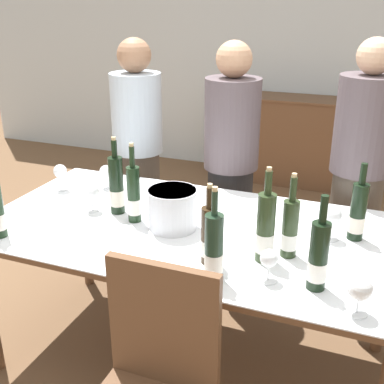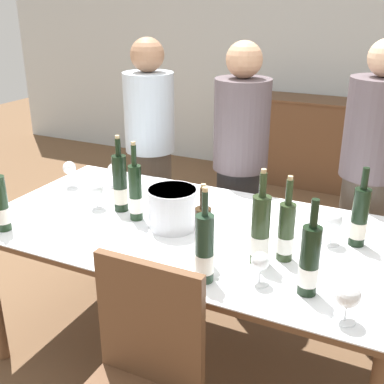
{
  "view_description": "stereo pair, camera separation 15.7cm",
  "coord_description": "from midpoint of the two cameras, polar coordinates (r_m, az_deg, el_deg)",
  "views": [
    {
      "loc": [
        0.75,
        -1.92,
        1.79
      ],
      "look_at": [
        0.0,
        0.0,
        0.96
      ],
      "focal_mm": 45.0,
      "sensor_mm": 36.0,
      "label": 1
    },
    {
      "loc": [
        0.89,
        -1.85,
        1.79
      ],
      "look_at": [
        0.0,
        0.0,
        0.96
      ],
      "focal_mm": 45.0,
      "sensor_mm": 36.0,
      "label": 2
    }
  ],
  "objects": [
    {
      "name": "wine_bottle_7",
      "position": [
        2.23,
        17.17,
        -2.41
      ],
      "size": [
        0.07,
        0.07,
        0.36
      ],
      "color": "black",
      "rests_on": "dining_table"
    },
    {
      "name": "dining_table",
      "position": [
        2.32,
        -1.95,
        -5.62
      ],
      "size": [
        2.02,
        1.05,
        0.78
      ],
      "color": "brown",
      "rests_on": "ground_plane"
    },
    {
      "name": "person_host",
      "position": [
        3.27,
        -7.72,
        3.96
      ],
      "size": [
        0.33,
        0.33,
        1.57
      ],
      "color": "#51473D",
      "rests_on": "ground_plane"
    },
    {
      "name": "ice_bucket",
      "position": [
        2.25,
        -4.34,
        -1.92
      ],
      "size": [
        0.24,
        0.24,
        0.19
      ],
      "color": "silver",
      "rests_on": "dining_table"
    },
    {
      "name": "wine_bottle_8",
      "position": [
        1.94,
        -0.27,
        -5.31
      ],
      "size": [
        0.07,
        0.07,
        0.35
      ],
      "color": "#332314",
      "rests_on": "dining_table"
    },
    {
      "name": "wine_bottle_2",
      "position": [
        2.02,
        9.35,
        -4.41
      ],
      "size": [
        0.07,
        0.07,
        0.37
      ],
      "color": "#28381E",
      "rests_on": "dining_table"
    },
    {
      "name": "sideboard_cabinet",
      "position": [
        5.02,
        11.21,
        6.0
      ],
      "size": [
        1.55,
        0.46,
        0.88
      ],
      "color": "brown",
      "rests_on": "ground_plane"
    },
    {
      "name": "wine_glass_3",
      "position": [
        1.85,
        6.71,
        -8.05
      ],
      "size": [
        0.08,
        0.08,
        0.13
      ],
      "color": "white",
      "rests_on": "dining_table"
    },
    {
      "name": "wine_glass_5",
      "position": [
        2.2,
        14.36,
        -2.86
      ],
      "size": [
        0.08,
        0.08,
        0.16
      ],
      "color": "white",
      "rests_on": "dining_table"
    },
    {
      "name": "wine_glass_2",
      "position": [
        2.49,
        -13.61,
        -0.14
      ],
      "size": [
        0.08,
        0.08,
        0.14
      ],
      "color": "white",
      "rests_on": "dining_table"
    },
    {
      "name": "wine_bottle_1",
      "position": [
        2.43,
        -10.77,
        0.59
      ],
      "size": [
        0.07,
        0.07,
        0.39
      ],
      "color": "black",
      "rests_on": "dining_table"
    },
    {
      "name": "person_guest_left",
      "position": [
        2.96,
        3.08,
        2.21
      ],
      "size": [
        0.33,
        0.33,
        1.57
      ],
      "color": "#262628",
      "rests_on": "ground_plane"
    },
    {
      "name": "wine_bottle_3",
      "position": [
        1.82,
        0.12,
        -6.91
      ],
      "size": [
        0.07,
        0.07,
        0.39
      ],
      "color": "#1E3323",
      "rests_on": "dining_table"
    },
    {
      "name": "wine_bottle_4",
      "position": [
        2.33,
        -8.84,
        -0.42
      ],
      "size": [
        0.06,
        0.06,
        0.39
      ],
      "color": "black",
      "rests_on": "dining_table"
    },
    {
      "name": "ground_plane",
      "position": [
        2.72,
        -1.75,
        -19.05
      ],
      "size": [
        12.0,
        12.0,
        0.0
      ],
      "primitive_type": "plane",
      "color": "brown"
    },
    {
      "name": "wine_bottle_6",
      "position": [
        1.96,
        6.44,
        -4.45
      ],
      "size": [
        0.08,
        0.08,
        0.41
      ],
      "color": "#28381E",
      "rests_on": "dining_table"
    },
    {
      "name": "person_guest_right",
      "position": [
        2.83,
        17.52,
        0.6
      ],
      "size": [
        0.33,
        0.33,
        1.61
      ],
      "color": "#51473D",
      "rests_on": "ground_plane"
    },
    {
      "name": "chair_near_front",
      "position": [
        1.81,
        -7.38,
        -21.5
      ],
      "size": [
        0.42,
        0.42,
        0.96
      ],
      "color": "brown",
      "rests_on": "ground_plane"
    },
    {
      "name": "wine_glass_0",
      "position": [
        2.78,
        -11.75,
        2.26
      ],
      "size": [
        0.07,
        0.07,
        0.14
      ],
      "color": "white",
      "rests_on": "dining_table"
    },
    {
      "name": "wine_bottle_0",
      "position": [
        1.81,
        12.35,
        -7.61
      ],
      "size": [
        0.07,
        0.07,
        0.38
      ],
      "color": "black",
      "rests_on": "dining_table"
    },
    {
      "name": "back_wall",
      "position": [
        5.14,
        12.66,
        17.17
      ],
      "size": [
        8.0,
        0.1,
        2.8
      ],
      "color": "silver",
      "rests_on": "ground_plane"
    },
    {
      "name": "wine_glass_4",
      "position": [
        1.72,
        16.8,
        -11.06
      ],
      "size": [
        0.09,
        0.09,
        0.15
      ],
      "color": "white",
      "rests_on": "dining_table"
    },
    {
      "name": "wine_glass_1",
      "position": [
        2.81,
        -16.91,
        2.25
      ],
      "size": [
        0.07,
        0.07,
        0.15
      ],
      "color": "white",
      "rests_on": "dining_table"
    }
  ]
}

